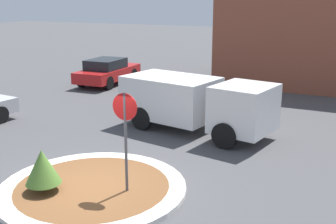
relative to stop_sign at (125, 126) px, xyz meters
name	(u,v)px	position (x,y,z in m)	size (l,w,h in m)	color
ground_plane	(93,190)	(-0.92, -0.14, -1.77)	(120.00, 120.00, 0.00)	#474749
traffic_island	(93,188)	(-0.92, -0.14, -1.71)	(4.71, 4.71, 0.13)	silver
stop_sign	(125,126)	(0.00, 0.00, 0.00)	(0.65, 0.07, 2.59)	#4C4C51
island_shrub	(43,167)	(-1.80, -0.92, -1.00)	(0.86, 0.86, 1.07)	brown
utility_truck	(194,101)	(-0.52, 5.50, -0.66)	(5.79, 3.00, 1.93)	silver
parked_sedan_red	(108,71)	(-8.21, 11.38, -1.04)	(2.09, 4.50, 1.43)	#B21919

